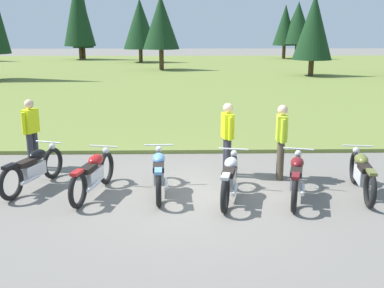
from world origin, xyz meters
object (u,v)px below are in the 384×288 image
motorcycle_maroon (296,177)px  rider_checking_bike (281,137)px  rider_near_row_end (31,130)px  motorcycle_silver (230,177)px  motorcycle_sky_blue (159,172)px  motorcycle_black (33,168)px  motorcycle_red (93,174)px  rider_with_back_turned (227,135)px  motorcycle_olive (362,173)px

motorcycle_maroon → rider_checking_bike: bearing=93.0°
rider_checking_bike → rider_near_row_end: bearing=171.0°
motorcycle_silver → motorcycle_sky_blue: bearing=165.9°
motorcycle_black → rider_checking_bike: (5.29, 0.50, 0.51)m
motorcycle_black → motorcycle_red: 1.38m
motorcycle_silver → rider_with_back_turned: size_ratio=1.24×
motorcycle_black → motorcycle_red: (1.32, -0.41, 0.00)m
motorcycle_black → rider_with_back_turned: bearing=10.7°
motorcycle_maroon → rider_near_row_end: (-5.80, 2.11, 0.51)m
motorcycle_black → motorcycle_maroon: 5.39m
motorcycle_sky_blue → motorcycle_silver: bearing=-14.1°
motorcycle_sky_blue → rider_near_row_end: (-3.09, 1.75, 0.51)m
motorcycle_red → rider_with_back_turned: rider_with_back_turned is taller
rider_near_row_end → rider_checking_bike: size_ratio=1.00×
motorcycle_black → motorcycle_maroon: size_ratio=0.99×
motorcycle_silver → motorcycle_olive: 2.69m
motorcycle_olive → rider_with_back_turned: 2.95m
motorcycle_sky_blue → motorcycle_olive: (4.09, -0.16, 0.00)m
rider_with_back_turned → rider_checking_bike: size_ratio=1.00×
motorcycle_red → rider_checking_bike: (3.96, 0.91, 0.51)m
motorcycle_maroon → rider_checking_bike: 1.31m
motorcycle_silver → motorcycle_olive: size_ratio=0.99×
motorcycle_maroon → rider_checking_bike: rider_checking_bike is taller
rider_near_row_end → rider_checking_bike: 5.81m
motorcycle_sky_blue → motorcycle_olive: bearing=-2.3°
rider_checking_bike → motorcycle_silver: bearing=-136.2°
motorcycle_olive → motorcycle_black: bearing=175.8°
rider_checking_bike → motorcycle_maroon: bearing=-87.0°
rider_checking_bike → motorcycle_olive: bearing=-34.8°
motorcycle_olive → rider_near_row_end: (-7.18, 1.91, 0.51)m
motorcycle_black → motorcycle_silver: 4.10m
motorcycle_red → motorcycle_olive: (5.41, -0.09, 0.00)m
motorcycle_black → motorcycle_olive: same height
motorcycle_black → motorcycle_red: bearing=-17.1°
motorcycle_red → motorcycle_maroon: bearing=-4.1°
motorcycle_red → rider_checking_bike: bearing=12.9°
motorcycle_sky_blue → motorcycle_maroon: same height
motorcycle_black → rider_near_row_end: bearing=107.9°
motorcycle_olive → rider_with_back_turned: (-2.60, 1.28, 0.51)m
motorcycle_black → motorcycle_sky_blue: size_ratio=0.96×
motorcycle_olive → rider_checking_bike: (-1.44, 1.00, 0.51)m
motorcycle_sky_blue → rider_near_row_end: rider_near_row_end is taller
motorcycle_maroon → rider_near_row_end: bearing=160.0°
motorcycle_sky_blue → motorcycle_silver: size_ratio=1.02×
motorcycle_red → motorcycle_olive: size_ratio=0.99×
motorcycle_maroon → rider_near_row_end: 6.20m
motorcycle_silver → motorcycle_maroon: (1.31, -0.01, 0.00)m
motorcycle_silver → rider_near_row_end: rider_near_row_end is taller
motorcycle_sky_blue → motorcycle_maroon: size_ratio=1.03×
motorcycle_black → motorcycle_sky_blue: bearing=-7.3°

